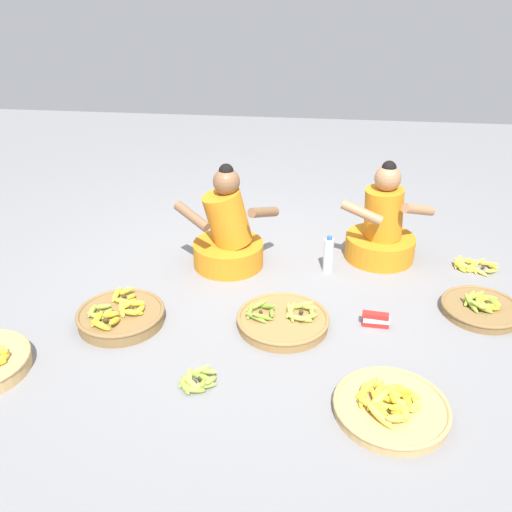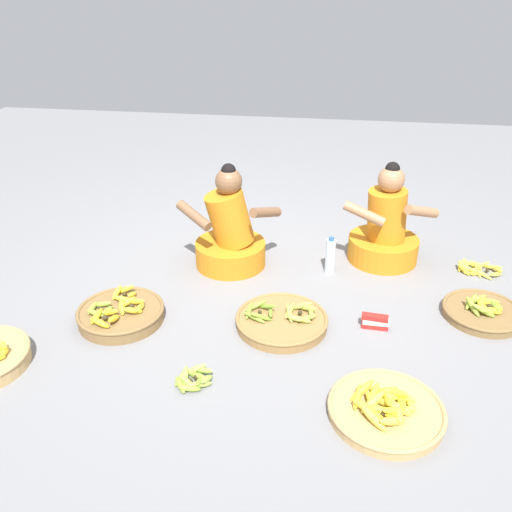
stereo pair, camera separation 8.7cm
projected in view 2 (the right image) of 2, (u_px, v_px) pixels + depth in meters
The scene contains 11 objects.
ground_plane at pixel (260, 287), 3.71m from camera, with size 10.00×10.00×0.00m, color slate.
vendor_woman_front at pixel (230, 234), 3.89m from camera, with size 0.73×0.54×0.78m.
vendor_woman_behind at pixel (385, 230), 3.96m from camera, with size 0.70×0.52×0.77m.
banana_basket_front_right at pixel (121, 313), 3.33m from camera, with size 0.54×0.54×0.15m.
banana_basket_near_vendor at pixel (386, 409), 2.61m from camera, with size 0.58×0.58×0.14m.
banana_basket_back_center at pixel (483, 311), 3.37m from camera, with size 0.50×0.50×0.14m.
banana_basket_front_left at pixel (282, 320), 3.28m from camera, with size 0.57×0.57×0.14m.
loose_bananas_near_bicycle at pixel (194, 379), 2.83m from camera, with size 0.22×0.22×0.08m.
loose_bananas_mid_left at pixel (475, 268), 3.89m from camera, with size 0.33×0.24×0.09m.
water_bottle at pixel (330, 256), 3.84m from camera, with size 0.07×0.07×0.28m.
packet_carton_stack at pixel (375, 322), 3.26m from camera, with size 0.17×0.06×0.09m.
Camera 2 is at (0.46, -3.15, 1.92)m, focal length 37.42 mm.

